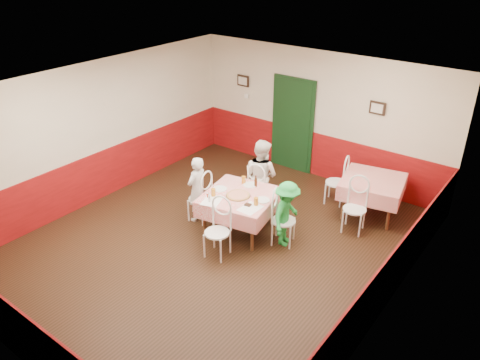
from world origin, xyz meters
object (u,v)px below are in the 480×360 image
Objects in this scene: glass_a at (213,192)px; beer_bottle at (256,182)px; chair_left at (200,199)px; chair_far at (260,189)px; diner_right at (287,214)px; chair_second_a at (336,183)px; glass_c at (244,180)px; pizza at (238,195)px; diner_far at (261,175)px; chair_near at (217,233)px; chair_second_b at (355,209)px; second_table at (371,197)px; diner_left at (197,189)px; main_table at (240,213)px; chair_right at (284,221)px; wallet at (248,205)px; glass_b at (256,201)px.

glass_a is 0.72× the size of beer_bottle.
chair_left and chair_far have the same top height.
diner_right is (1.04, -0.67, 0.15)m from chair_far.
glass_c is (-1.11, -1.62, 0.38)m from chair_second_a.
diner_far is (-0.17, 0.95, -0.04)m from pizza.
chair_second_a is at bearing -9.56° from diner_right.
glass_a reaches higher than chair_second_a.
chair_near is 1.00× the size of chair_second_b.
second_table is at bearing 78.63° from chair_second_a.
pizza is at bearing 91.74° from chair_near.
diner_left is at bearing -139.56° from second_table.
main_table is 2.96× the size of pizza.
chair_right reaches higher than wallet.
diner_right is at bearing -16.98° from beer_bottle.
diner_right reaches higher than second_table.
chair_right is 8.18× the size of wallet.
diner_left reaches higher than chair_second_b.
glass_a is at bearing 63.45° from chair_left.
chair_near is at bearing -79.17° from pizza.
diner_right is (-0.02, -1.84, 0.15)m from chair_second_a.
chair_near is at bearing 89.10° from chair_far.
chair_second_a is 1.06m from chair_second_b.
glass_c is at bearing 69.49° from diner_right.
second_table is 1.24× the size of chair_left.
chair_second_a is 1.57m from diner_far.
diner_left reaches higher than chair_right.
glass_a is (-0.34, -0.33, 0.46)m from main_table.
diner_far is at bearing 46.40° from diner_right.
chair_left is at bearing -173.96° from pizza.
chair_second_a reaches higher than main_table.
diner_far reaches higher than pizza.
pizza is 0.90m from diner_left.
diner_left is at bearing 81.27° from chair_right.
chair_far reaches higher than main_table.
chair_far is at bearing 121.61° from glass_b.
chair_far is at bearing 91.26° from chair_near.
main_table is at bearing -61.60° from glass_c.
diner_right is (0.05, 0.01, 0.15)m from chair_right.
main_table is at bearing 103.04° from diner_far.
glass_a is at bearing -142.91° from pizza.
beer_bottle reaches higher than chair_second_a.
diner_far reaches higher than chair_right.
second_table is at bearing 53.02° from chair_near.
diner_left is 0.88× the size of diner_far.
glass_b is (0.44, -0.07, 0.06)m from pizza.
glass_c is at bearing 118.40° from main_table.
glass_a is at bearing -136.38° from main_table.
diner_right is at bearing 21.69° from glass_a.
beer_bottle reaches higher than chair_right.
chair_near is 0.85m from glass_b.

